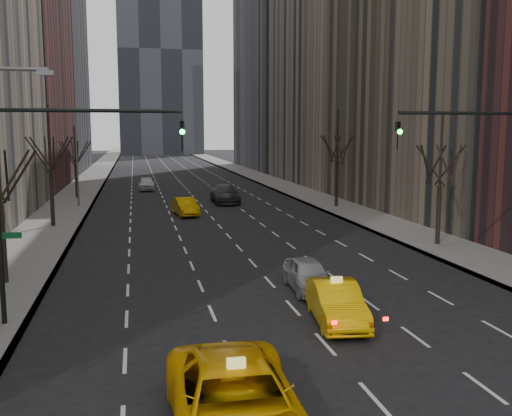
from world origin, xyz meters
TOP-DOWN VIEW (x-y plane):
  - sidewalk_left at (-12.25, 70.00)m, footprint 4.50×320.00m
  - sidewalk_right at (12.25, 70.00)m, footprint 4.50×320.00m
  - bld_right_deep at (21.50, 95.00)m, footprint 14.00×30.00m
  - tree_lw_b at (-12.00, 18.00)m, footprint 3.36×3.50m
  - tree_lw_c at (-12.00, 34.00)m, footprint 3.36×3.50m
  - tree_lw_d at (-12.00, 52.00)m, footprint 3.36×3.50m
  - tree_rw_b at (12.00, 22.00)m, footprint 3.36×3.50m
  - tree_rw_c at (12.00, 40.00)m, footprint 3.36×3.50m
  - traffic_mast_left at (-9.11, 12.00)m, footprint 6.69×0.39m
  - traffic_mast_right at (9.11, 12.00)m, footprint 6.69×0.39m
  - streetlight_far at (-10.84, 45.00)m, footprint 2.83×0.22m
  - taxi_suv at (-3.95, 2.66)m, footprint 3.13×6.53m
  - taxi_sedan at (1.10, 10.00)m, footprint 2.16×4.74m
  - silver_sedan_ahead at (1.36, 14.35)m, footprint 1.84×4.23m
  - far_taxi at (-2.00, 38.17)m, footprint 2.13×4.64m
  - far_suv_grey at (2.52, 45.60)m, footprint 2.50×6.02m
  - far_car_white at (-4.76, 59.34)m, footprint 1.93×4.72m

SIDE VIEW (x-z plane):
  - sidewalk_left at x=-12.25m, z-range 0.00..0.15m
  - sidewalk_right at x=12.25m, z-range 0.00..0.15m
  - silver_sedan_ahead at x=1.36m, z-range 0.00..1.42m
  - far_taxi at x=-2.00m, z-range 0.00..1.48m
  - taxi_sedan at x=1.10m, z-range 0.00..1.51m
  - far_car_white at x=-4.76m, z-range 0.00..1.60m
  - far_suv_grey at x=2.52m, z-range 0.00..1.74m
  - taxi_suv at x=-3.95m, z-range 0.00..1.79m
  - tree_lw_d at x=-12.00m, z-range -0.12..7.24m
  - tree_lw_b at x=-12.00m, z-range -0.19..7.63m
  - tree_rw_b at x=12.00m, z-range -0.19..7.63m
  - tree_lw_c at x=-12.00m, z-range -0.33..8.41m
  - tree_rw_c at x=12.00m, z-range -0.33..8.41m
  - traffic_mast_left at x=-9.11m, z-range 1.49..9.49m
  - traffic_mast_right at x=9.11m, z-range 1.49..9.49m
  - streetlight_far at x=-10.84m, z-range 1.12..10.12m
  - bld_right_deep at x=21.50m, z-range 0.00..58.00m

